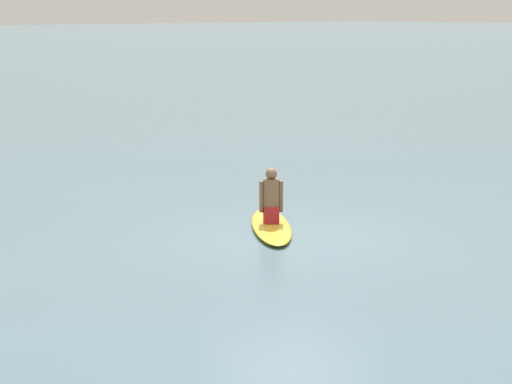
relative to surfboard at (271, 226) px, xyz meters
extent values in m
plane|color=slate|center=(0.04, 0.61, -0.06)|extent=(400.00, 400.00, 0.00)
ellipsoid|color=gold|center=(0.00, 0.00, 0.00)|extent=(2.10, 2.66, 0.12)
cube|color=#A51E23|center=(0.00, 0.00, 0.21)|extent=(0.39, 0.41, 0.30)
cylinder|color=brown|center=(0.00, 0.00, 0.59)|extent=(0.38, 0.38, 0.49)
sphere|color=brown|center=(0.00, 0.00, 0.92)|extent=(0.20, 0.20, 0.20)
cylinder|color=brown|center=(-0.14, 0.09, 0.52)|extent=(0.11, 0.11, 0.54)
cylinder|color=brown|center=(0.14, -0.09, 0.52)|extent=(0.11, 0.11, 0.54)
camera|label=1|loc=(9.80, 12.03, 3.71)|focal=64.31mm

